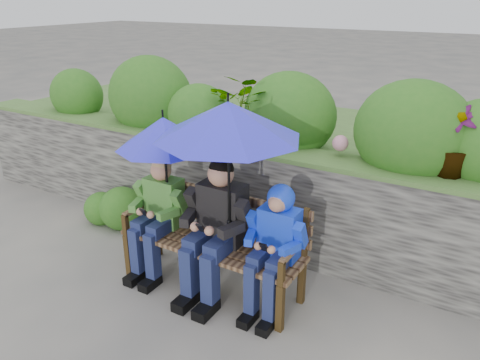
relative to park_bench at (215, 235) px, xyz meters
The scene contains 8 objects.
ground 0.50m from the park_bench, 20.80° to the left, with size 60.00×60.00×0.00m, color #5A5A59.
garden_backdrop 1.68m from the park_bench, 85.34° to the left, with size 8.00×2.84×1.78m.
park_bench is the anchor object (origin of this frame).
boy_left 0.56m from the park_bench, behind, with size 0.48×0.56×1.07m.
boy_middle 0.19m from the park_bench, 52.12° to the right, with size 0.56×0.65×1.17m.
boy_right 0.60m from the park_bench, ahead, with size 0.46×0.56×1.04m.
umbrella_left 0.95m from the park_bench, behind, with size 0.80×0.80×0.84m.
umbrella_right 1.06m from the park_bench, 25.68° to the right, with size 1.10×1.10×1.04m.
Camera 1 is at (1.77, -2.94, 2.36)m, focal length 35.00 mm.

